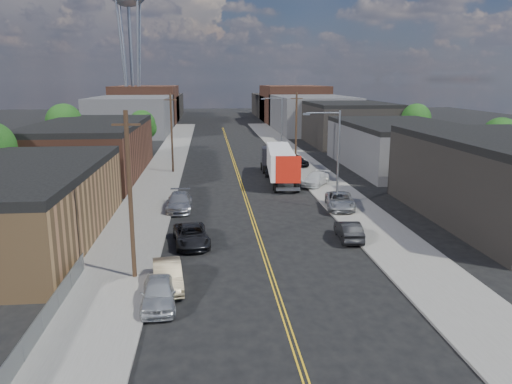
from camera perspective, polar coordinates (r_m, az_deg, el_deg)
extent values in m
plane|color=black|center=(79.51, -2.82, 4.28)|extent=(260.00, 260.00, 0.00)
cube|color=gold|center=(64.73, -2.18, 2.35)|extent=(0.32, 120.00, 0.01)
cube|color=slate|center=(64.88, -10.59, 2.23)|extent=(5.00, 140.00, 0.15)
cube|color=slate|center=(65.94, 6.10, 2.54)|extent=(5.00, 140.00, 0.15)
cube|color=brown|center=(40.33, -26.18, -1.73)|extent=(12.00, 22.00, 5.00)
cube|color=black|center=(39.79, -26.57, 2.18)|extent=(12.00, 22.00, 0.60)
cube|color=#4C2A1E|center=(64.77, -18.30, 4.41)|extent=(12.00, 26.00, 6.00)
cube|color=black|center=(64.41, -18.51, 7.31)|extent=(12.00, 26.00, 0.60)
cube|color=navy|center=(43.68, 20.19, 1.31)|extent=(0.30, 20.00, 0.80)
cube|color=#3A3A3C|center=(70.04, 16.09, 4.93)|extent=(14.00, 24.00, 5.50)
cube|color=black|center=(69.72, 16.25, 7.41)|extent=(14.00, 24.00, 0.60)
cube|color=black|center=(94.48, 10.36, 7.57)|extent=(14.00, 22.00, 7.00)
cube|color=black|center=(94.23, 10.46, 9.87)|extent=(14.00, 22.00, 0.60)
cube|color=#3A3A3C|center=(114.99, -13.82, 8.55)|extent=(16.00, 30.00, 8.00)
cube|color=#3A3A3C|center=(116.26, 6.32, 8.88)|extent=(16.00, 30.00, 8.00)
cube|color=#4C2A1E|center=(139.69, -12.40, 9.71)|extent=(16.00, 26.00, 10.00)
cube|color=#4C2A1E|center=(140.73, 4.24, 9.99)|extent=(16.00, 26.00, 10.00)
cube|color=black|center=(159.62, -11.54, 9.55)|extent=(16.00, 40.00, 7.00)
cube|color=black|center=(160.53, 3.02, 9.80)|extent=(16.00, 40.00, 7.00)
cylinder|color=gray|center=(129.91, -14.04, 13.84)|extent=(0.80, 0.80, 30.00)
cylinder|color=gray|center=(128.43, -14.95, 13.81)|extent=(1.94, 1.94, 29.98)
cylinder|color=gray|center=(127.93, -13.35, 13.90)|extent=(1.94, 1.94, 29.98)
cylinder|color=gray|center=(131.91, -14.70, 13.78)|extent=(1.94, 1.94, 29.98)
cylinder|color=gray|center=(131.42, -13.14, 13.87)|extent=(1.94, 1.94, 29.98)
cylinder|color=gray|center=(45.66, 9.37, 3.54)|extent=(0.18, 0.18, 9.00)
cylinder|color=gray|center=(44.82, 7.69, 8.96)|extent=(3.00, 0.12, 0.12)
cube|color=gray|center=(44.52, 5.79, 8.86)|extent=(0.60, 0.25, 0.18)
cylinder|color=gray|center=(79.75, 2.95, 7.57)|extent=(0.18, 0.18, 9.00)
cylinder|color=gray|center=(79.27, 1.89, 10.66)|extent=(3.00, 0.12, 0.12)
cube|color=gray|center=(79.10, 0.79, 10.59)|extent=(0.60, 0.25, 0.18)
cylinder|color=black|center=(29.68, -14.17, -0.63)|extent=(0.26, 0.26, 10.00)
cube|color=black|center=(29.03, -14.62, 7.47)|extent=(1.60, 0.12, 0.12)
cylinder|color=black|center=(64.08, -9.61, 6.59)|extent=(0.26, 0.26, 10.00)
cube|color=black|center=(63.78, -9.75, 10.34)|extent=(1.60, 0.12, 0.12)
cylinder|color=black|center=(67.94, 4.61, 7.07)|extent=(0.26, 0.26, 10.00)
cube|color=black|center=(67.66, 4.67, 10.61)|extent=(1.60, 0.12, 0.12)
cube|color=slate|center=(25.90, -23.23, -13.65)|extent=(0.02, 16.00, 1.20)
cube|color=slate|center=(25.65, -23.35, -12.44)|extent=(0.05, 16.00, 0.05)
cylinder|color=black|center=(76.91, -20.88, 4.87)|extent=(0.36, 0.36, 4.50)
sphere|color=#11370F|center=(76.55, -21.09, 7.54)|extent=(5.04, 5.04, 5.04)
sphere|color=#11370F|center=(76.75, -20.54, 6.92)|extent=(3.96, 3.96, 3.96)
sphere|color=#11370F|center=(76.35, -21.50, 7.02)|extent=(3.60, 3.60, 3.60)
cylinder|color=black|center=(81.82, -12.79, 5.55)|extent=(0.36, 0.36, 3.75)
sphere|color=#11370F|center=(81.51, -12.89, 7.64)|extent=(4.20, 4.20, 4.20)
sphere|color=#11370F|center=(81.80, -12.42, 7.15)|extent=(3.30, 3.30, 3.30)
sphere|color=#11370F|center=(81.23, -13.26, 7.23)|extent=(3.00, 3.00, 3.00)
cylinder|color=black|center=(64.83, 25.88, 2.88)|extent=(0.36, 0.36, 4.00)
sphere|color=#11370F|center=(64.43, 26.16, 5.68)|extent=(4.48, 4.48, 4.48)
sphere|color=#11370F|center=(65.09, 26.40, 5.01)|extent=(3.52, 3.52, 3.52)
sphere|color=#11370F|center=(63.89, 25.91, 5.15)|extent=(3.20, 3.20, 3.20)
cylinder|color=black|center=(86.00, 17.66, 5.77)|extent=(0.36, 0.36, 4.25)
sphere|color=#11370F|center=(85.69, 17.82, 8.03)|extent=(4.76, 4.76, 4.76)
sphere|color=#11370F|center=(86.27, 18.07, 7.47)|extent=(3.74, 3.74, 3.74)
sphere|color=#11370F|center=(85.17, 17.58, 7.61)|extent=(3.40, 3.40, 3.40)
cube|color=silver|center=(57.27, 2.76, 3.62)|extent=(3.59, 12.21, 2.81)
cube|color=red|center=(51.41, 3.71, 2.56)|extent=(2.63, 0.34, 2.83)
cube|color=gray|center=(51.81, 3.68, 0.33)|extent=(2.52, 0.80, 0.25)
cube|color=black|center=(64.70, 1.81, 3.74)|extent=(2.76, 3.41, 3.11)
cylinder|color=black|center=(53.17, 3.44, 0.60)|extent=(2.68, 1.21, 1.00)
cylinder|color=black|center=(64.87, 1.80, 2.82)|extent=(2.58, 1.21, 1.00)
imported|color=silver|center=(27.14, -11.05, -11.20)|extent=(2.00, 4.54, 1.52)
imported|color=#9B8865|center=(29.28, -10.08, -9.35)|extent=(2.14, 4.71, 1.50)
imported|color=black|center=(36.28, -7.40, -4.94)|extent=(2.99, 5.39, 1.43)
imported|color=#A4A5A9|center=(45.96, -8.77, -1.11)|extent=(2.20, 5.40, 1.57)
imported|color=black|center=(37.74, 10.54, -4.35)|extent=(1.80, 4.42, 1.43)
imported|color=#9FA1A4|center=(46.07, 9.57, -0.98)|extent=(3.20, 5.55, 1.46)
imported|color=white|center=(55.87, 6.86, 1.49)|extent=(4.26, 5.13, 1.40)
imported|color=black|center=(68.31, 4.57, 3.66)|extent=(3.43, 4.98, 1.57)
imported|color=black|center=(62.09, 2.13, 2.56)|extent=(2.92, 5.33, 1.42)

